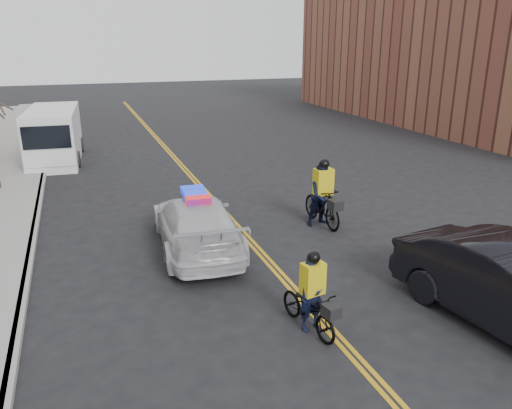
{
  "coord_description": "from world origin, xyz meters",
  "views": [
    {
      "loc": [
        -4.44,
        -10.91,
        5.67
      ],
      "look_at": [
        0.01,
        1.41,
        1.3
      ],
      "focal_mm": 35.0,
      "sensor_mm": 36.0,
      "label": 1
    }
  ],
  "objects_px": {
    "police_cruiser": "(196,223)",
    "cyclist_near": "(312,303)",
    "cargo_van": "(54,136)",
    "cyclist_far": "(323,199)"
  },
  "relations": [
    {
      "from": "cyclist_near",
      "to": "police_cruiser",
      "type": "bearing_deg",
      "value": 93.75
    },
    {
      "from": "police_cruiser",
      "to": "cyclist_near",
      "type": "distance_m",
      "value": 5.01
    },
    {
      "from": "police_cruiser",
      "to": "cargo_van",
      "type": "bearing_deg",
      "value": -68.57
    },
    {
      "from": "police_cruiser",
      "to": "cyclist_near",
      "type": "bearing_deg",
      "value": 108.33
    },
    {
      "from": "police_cruiser",
      "to": "cyclist_far",
      "type": "distance_m",
      "value": 4.23
    },
    {
      "from": "cargo_van",
      "to": "cyclist_near",
      "type": "relative_size",
      "value": 3.32
    },
    {
      "from": "cargo_van",
      "to": "cyclist_far",
      "type": "bearing_deg",
      "value": -52.41
    },
    {
      "from": "police_cruiser",
      "to": "cargo_van",
      "type": "height_order",
      "value": "cargo_van"
    },
    {
      "from": "cyclist_near",
      "to": "cyclist_far",
      "type": "relative_size",
      "value": 0.85
    },
    {
      "from": "police_cruiser",
      "to": "cargo_van",
      "type": "xyz_separation_m",
      "value": [
        -3.94,
        12.66,
        0.46
      ]
    }
  ]
}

